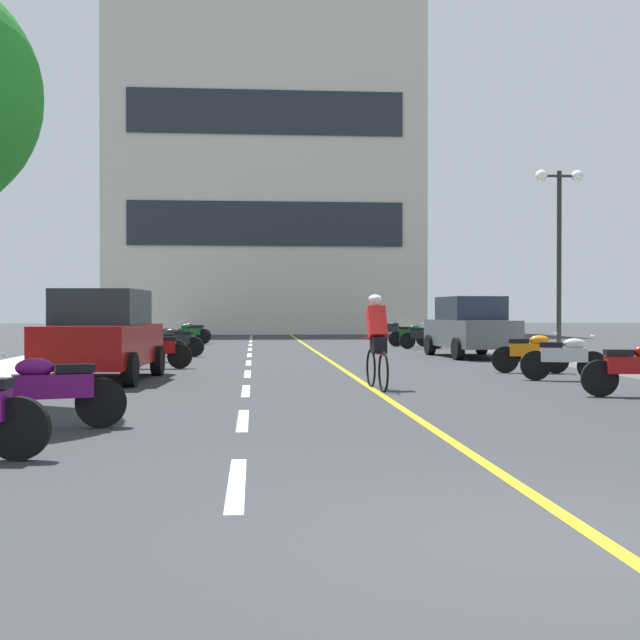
# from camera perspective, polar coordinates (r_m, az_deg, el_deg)

# --- Properties ---
(ground_plane) EXTENTS (140.00, 140.00, 0.00)m
(ground_plane) POSITION_cam_1_polar(r_m,az_deg,el_deg) (26.07, -0.32, -2.45)
(ground_plane) COLOR #2D3033
(curb_left) EXTENTS (2.40, 72.00, 0.12)m
(curb_left) POSITION_cam_1_polar(r_m,az_deg,el_deg) (29.48, -14.86, -2.00)
(curb_left) COLOR #B7B2A8
(curb_left) RESTS_ON ground
(curb_right) EXTENTS (2.40, 72.00, 0.12)m
(curb_right) POSITION_cam_1_polar(r_m,az_deg,el_deg) (30.38, 12.94, -1.92)
(curb_right) COLOR #B7B2A8
(curb_right) RESTS_ON ground
(lane_dash_0) EXTENTS (0.14, 2.20, 0.01)m
(lane_dash_0) POSITION_cam_1_polar(r_m,az_deg,el_deg) (7.10, -5.56, -10.72)
(lane_dash_0) COLOR silver
(lane_dash_0) RESTS_ON ground
(lane_dash_1) EXTENTS (0.14, 2.20, 0.01)m
(lane_dash_1) POSITION_cam_1_polar(r_m,az_deg,el_deg) (11.05, -5.15, -6.64)
(lane_dash_1) COLOR silver
(lane_dash_1) RESTS_ON ground
(lane_dash_2) EXTENTS (0.14, 2.20, 0.01)m
(lane_dash_2) POSITION_cam_1_polar(r_m,az_deg,el_deg) (15.03, -4.95, -4.71)
(lane_dash_2) COLOR silver
(lane_dash_2) RESTS_ON ground
(lane_dash_3) EXTENTS (0.14, 2.20, 0.01)m
(lane_dash_3) POSITION_cam_1_polar(r_m,az_deg,el_deg) (19.02, -4.84, -3.59)
(lane_dash_3) COLOR silver
(lane_dash_3) RESTS_ON ground
(lane_dash_4) EXTENTS (0.14, 2.20, 0.01)m
(lane_dash_4) POSITION_cam_1_polar(r_m,az_deg,el_deg) (23.01, -4.77, -2.86)
(lane_dash_4) COLOR silver
(lane_dash_4) RESTS_ON ground
(lane_dash_5) EXTENTS (0.14, 2.20, 0.01)m
(lane_dash_5) POSITION_cam_1_polar(r_m,az_deg,el_deg) (27.00, -4.72, -2.34)
(lane_dash_5) COLOR silver
(lane_dash_5) RESTS_ON ground
(lane_dash_6) EXTENTS (0.14, 2.20, 0.01)m
(lane_dash_6) POSITION_cam_1_polar(r_m,az_deg,el_deg) (31.00, -4.68, -1.96)
(lane_dash_6) COLOR silver
(lane_dash_6) RESTS_ON ground
(lane_dash_7) EXTENTS (0.14, 2.20, 0.01)m
(lane_dash_7) POSITION_cam_1_polar(r_m,az_deg,el_deg) (34.99, -4.65, -1.66)
(lane_dash_7) COLOR silver
(lane_dash_7) RESTS_ON ground
(lane_dash_8) EXTENTS (0.14, 2.20, 0.01)m
(lane_dash_8) POSITION_cam_1_polar(r_m,az_deg,el_deg) (38.99, -4.63, -1.43)
(lane_dash_8) COLOR silver
(lane_dash_8) RESTS_ON ground
(lane_dash_9) EXTENTS (0.14, 2.20, 0.01)m
(lane_dash_9) POSITION_cam_1_polar(r_m,az_deg,el_deg) (42.99, -4.61, -1.24)
(lane_dash_9) COLOR silver
(lane_dash_9) RESTS_ON ground
(lane_dash_10) EXTENTS (0.14, 2.20, 0.01)m
(lane_dash_10) POSITION_cam_1_polar(r_m,az_deg,el_deg) (46.98, -4.59, -1.08)
(lane_dash_10) COLOR silver
(lane_dash_10) RESTS_ON ground
(lane_dash_11) EXTENTS (0.14, 2.20, 0.01)m
(lane_dash_11) POSITION_cam_1_polar(r_m,az_deg,el_deg) (50.98, -4.58, -0.95)
(lane_dash_11) COLOR silver
(lane_dash_11) RESTS_ON ground
(centre_line_yellow) EXTENTS (0.12, 66.00, 0.01)m
(centre_line_yellow) POSITION_cam_1_polar(r_m,az_deg,el_deg) (29.07, -0.26, -2.13)
(centre_line_yellow) COLOR gold
(centre_line_yellow) RESTS_ON ground
(office_building) EXTENTS (19.06, 9.14, 21.54)m
(office_building) POSITION_cam_1_polar(r_m,az_deg,el_deg) (55.28, -3.68, 10.38)
(office_building) COLOR beige
(office_building) RESTS_ON ground
(street_lamp_mid) EXTENTS (1.46, 0.36, 5.48)m
(street_lamp_mid) POSITION_cam_1_polar(r_m,az_deg,el_deg) (26.69, 15.62, 6.39)
(street_lamp_mid) COLOR black
(street_lamp_mid) RESTS_ON curb_right
(parked_car_near) EXTENTS (2.15, 4.30, 1.82)m
(parked_car_near) POSITION_cam_1_polar(r_m,az_deg,el_deg) (17.62, -14.28, -0.97)
(parked_car_near) COLOR black
(parked_car_near) RESTS_ON ground
(parked_car_mid) EXTENTS (2.19, 4.32, 1.82)m
(parked_car_mid) POSITION_cam_1_polar(r_m,az_deg,el_deg) (26.15, 9.97, -0.44)
(parked_car_mid) COLOR black
(parked_car_mid) RESTS_ON ground
(motorcycle_1) EXTENTS (1.64, 0.78, 0.92)m
(motorcycle_1) POSITION_cam_1_polar(r_m,az_deg,el_deg) (10.51, -17.41, -4.47)
(motorcycle_1) COLOR black
(motorcycle_1) RESTS_ON ground
(motorcycle_2) EXTENTS (1.70, 0.60, 0.92)m
(motorcycle_2) POSITION_cam_1_polar(r_m,az_deg,el_deg) (14.80, 20.21, -3.01)
(motorcycle_2) COLOR black
(motorcycle_2) RESTS_ON ground
(motorcycle_3) EXTENTS (1.67, 0.71, 0.92)m
(motorcycle_3) POSITION_cam_1_polar(r_m,az_deg,el_deg) (17.75, 15.95, -2.39)
(motorcycle_3) COLOR black
(motorcycle_3) RESTS_ON ground
(motorcycle_4) EXTENTS (1.68, 0.67, 0.92)m
(motorcycle_4) POSITION_cam_1_polar(r_m,az_deg,el_deg) (19.75, 13.84, -2.08)
(motorcycle_4) COLOR black
(motorcycle_4) RESTS_ON ground
(motorcycle_5) EXTENTS (1.70, 0.60, 0.92)m
(motorcycle_5) POSITION_cam_1_polar(r_m,az_deg,el_deg) (21.01, -10.84, -1.92)
(motorcycle_5) COLOR black
(motorcycle_5) RESTS_ON ground
(motorcycle_6) EXTENTS (1.65, 0.76, 0.92)m
(motorcycle_6) POSITION_cam_1_polar(r_m,az_deg,el_deg) (23.82, -10.69, -1.62)
(motorcycle_6) COLOR black
(motorcycle_6) RESTS_ON ground
(motorcycle_7) EXTENTS (1.68, 0.67, 0.92)m
(motorcycle_7) POSITION_cam_1_polar(r_m,az_deg,el_deg) (26.45, -9.52, -1.39)
(motorcycle_7) COLOR black
(motorcycle_7) RESTS_ON ground
(motorcycle_8) EXTENTS (1.70, 0.60, 0.92)m
(motorcycle_8) POSITION_cam_1_polar(r_m,az_deg,el_deg) (28.57, -9.99, -1.24)
(motorcycle_8) COLOR black
(motorcycle_8) RESTS_ON ground
(motorcycle_9) EXTENTS (1.70, 0.60, 0.92)m
(motorcycle_9) POSITION_cam_1_polar(r_m,az_deg,el_deg) (31.67, 6.83, -1.06)
(motorcycle_9) COLOR black
(motorcycle_9) RESTS_ON ground
(motorcycle_10) EXTENTS (1.70, 0.60, 0.92)m
(motorcycle_10) POSITION_cam_1_polar(r_m,az_deg,el_deg) (33.68, 6.02, -0.95)
(motorcycle_10) COLOR black
(motorcycle_10) RESTS_ON ground
(motorcycle_11) EXTENTS (1.68, 0.65, 0.92)m
(motorcycle_11) POSITION_cam_1_polar(r_m,az_deg,el_deg) (36.08, -8.64, -0.85)
(motorcycle_11) COLOR black
(motorcycle_11) RESTS_ON ground
(motorcycle_12) EXTENTS (1.64, 0.79, 0.92)m
(motorcycle_12) POSITION_cam_1_polar(r_m,az_deg,el_deg) (37.99, -8.48, -0.78)
(motorcycle_12) COLOR black
(motorcycle_12) RESTS_ON ground
(motorcycle_13) EXTENTS (1.70, 0.60, 0.92)m
(motorcycle_13) POSITION_cam_1_polar(r_m,az_deg,el_deg) (40.97, 4.71, -0.67)
(motorcycle_13) COLOR black
(motorcycle_13) RESTS_ON ground
(cyclist_rider) EXTENTS (0.42, 1.77, 1.71)m
(cyclist_rider) POSITION_cam_1_polar(r_m,az_deg,el_deg) (15.28, 3.81, -1.30)
(cyclist_rider) COLOR black
(cyclist_rider) RESTS_ON ground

